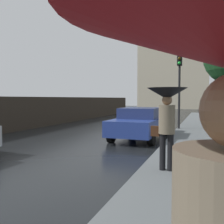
# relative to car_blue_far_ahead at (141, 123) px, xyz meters

# --- Properties ---
(car_blue_far_ahead) EXTENTS (2.01, 4.51, 1.39)m
(car_blue_far_ahead) POSITION_rel_car_blue_far_ahead_xyz_m (0.00, 0.00, 0.00)
(car_blue_far_ahead) COLOR navy
(car_blue_far_ahead) RESTS_ON ground
(pedestrian_with_umbrella_far) EXTENTS (0.92, 0.92, 1.92)m
(pedestrian_with_umbrella_far) POSITION_rel_car_blue_far_ahead_xyz_m (1.87, -5.32, 0.91)
(pedestrian_with_umbrella_far) COLOR black
(pedestrian_with_umbrella_far) RESTS_ON sidewalk_strip
(traffic_light) EXTENTS (0.26, 0.39, 4.22)m
(traffic_light) POSITION_rel_car_blue_far_ahead_xyz_m (1.36, 3.40, 2.35)
(traffic_light) COLOR black
(traffic_light) RESTS_ON sidewalk_strip
(distant_tower) EXTENTS (12.23, 12.16, 30.87)m
(distant_tower) POSITION_rel_car_blue_far_ahead_xyz_m (-2.58, 39.87, 13.34)
(distant_tower) COLOR #B2A88E
(distant_tower) RESTS_ON ground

